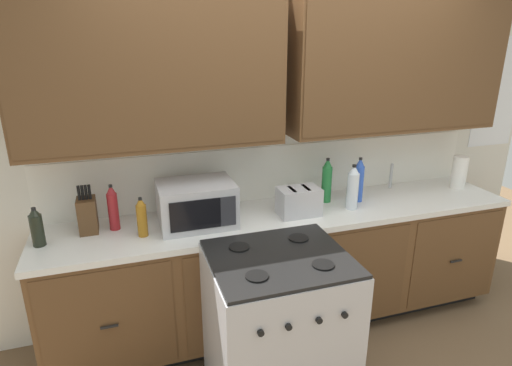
{
  "coord_description": "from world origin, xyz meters",
  "views": [
    {
      "loc": [
        -1.06,
        -2.25,
        2.08
      ],
      "look_at": [
        -0.24,
        0.27,
        1.15
      ],
      "focal_mm": 30.24,
      "sensor_mm": 36.0,
      "label": 1
    }
  ],
  "objects": [
    {
      "name": "bottle_dark",
      "position": [
        -1.57,
        0.29,
        1.02
      ],
      "size": [
        0.07,
        0.07,
        0.24
      ],
      "color": "black",
      "rests_on": "counter_run"
    },
    {
      "name": "bottle_clear",
      "position": [
        0.45,
        0.23,
        1.06
      ],
      "size": [
        0.08,
        0.08,
        0.32
      ],
      "color": "silver",
      "rests_on": "counter_run"
    },
    {
      "name": "toaster",
      "position": [
        0.05,
        0.24,
        1.0
      ],
      "size": [
        0.28,
        0.18,
        0.19
      ],
      "color": "#B7B7BC",
      "rests_on": "counter_run"
    },
    {
      "name": "sink_faucet",
      "position": [
        0.96,
        0.51,
        1.0
      ],
      "size": [
        0.02,
        0.02,
        0.2
      ],
      "primitive_type": "cylinder",
      "color": "#B2B5BA",
      "rests_on": "counter_run"
    },
    {
      "name": "bottle_blue",
      "position": [
        0.57,
        0.34,
        1.06
      ],
      "size": [
        0.07,
        0.07,
        0.33
      ],
      "color": "blue",
      "rests_on": "counter_run"
    },
    {
      "name": "knife_block",
      "position": [
        -1.3,
        0.39,
        1.02
      ],
      "size": [
        0.11,
        0.14,
        0.31
      ],
      "color": "#52361E",
      "rests_on": "counter_run"
    },
    {
      "name": "wall_unit",
      "position": [
        0.0,
        0.5,
        1.67
      ],
      "size": [
        4.47,
        0.4,
        2.6
      ],
      "color": "silver",
      "rests_on": "ground_plane"
    },
    {
      "name": "bottle_red",
      "position": [
        -1.14,
        0.39,
        1.05
      ],
      "size": [
        0.06,
        0.06,
        0.3
      ],
      "color": "maroon",
      "rests_on": "counter_run"
    },
    {
      "name": "microwave",
      "position": [
        -0.63,
        0.3,
        1.04
      ],
      "size": [
        0.48,
        0.37,
        0.28
      ],
      "color": "#B7B7BC",
      "rests_on": "counter_run"
    },
    {
      "name": "bottle_green",
      "position": [
        0.34,
        0.4,
        1.06
      ],
      "size": [
        0.07,
        0.07,
        0.33
      ],
      "color": "#237A38",
      "rests_on": "counter_run"
    },
    {
      "name": "ground_plane",
      "position": [
        0.0,
        0.0,
        0.0
      ],
      "size": [
        8.18,
        8.18,
        0.0
      ],
      "primitive_type": "plane",
      "color": "brown"
    },
    {
      "name": "stove_range",
      "position": [
        -0.31,
        -0.33,
        0.47
      ],
      "size": [
        0.76,
        0.68,
        0.95
      ],
      "color": "#B7B7BC",
      "rests_on": "ground_plane"
    },
    {
      "name": "bottle_amber",
      "position": [
        -0.98,
        0.23,
        1.02
      ],
      "size": [
        0.06,
        0.06,
        0.25
      ],
      "color": "#9E6619",
      "rests_on": "counter_run"
    },
    {
      "name": "paper_towel_roll",
      "position": [
        1.47,
        0.35,
        1.03
      ],
      "size": [
        0.12,
        0.12,
        0.26
      ],
      "primitive_type": "cylinder",
      "color": "white",
      "rests_on": "counter_run"
    },
    {
      "name": "counter_run",
      "position": [
        0.0,
        0.3,
        0.46
      ],
      "size": [
        3.3,
        0.64,
        0.9
      ],
      "color": "black",
      "rests_on": "ground_plane"
    }
  ]
}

